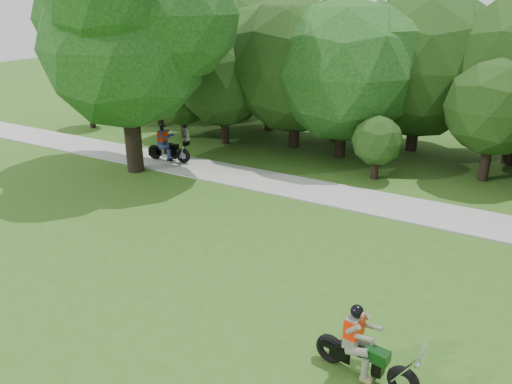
% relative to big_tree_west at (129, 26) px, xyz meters
% --- Properties ---
extents(ground, '(100.00, 100.00, 0.00)m').
position_rel_big_tree_west_xyz_m(ground, '(10.54, -6.85, -5.76)').
color(ground, '#315D1A').
rests_on(ground, ground).
extents(walkway, '(60.00, 2.20, 0.06)m').
position_rel_big_tree_west_xyz_m(walkway, '(10.54, 1.15, -5.73)').
color(walkway, '#959591').
rests_on(walkway, ground).
extents(tree_line, '(39.78, 11.85, 7.64)m').
position_rel_big_tree_west_xyz_m(tree_line, '(10.45, 7.99, -2.02)').
color(tree_line, black).
rests_on(tree_line, ground).
extents(big_tree_west, '(8.64, 6.56, 9.96)m').
position_rel_big_tree_west_xyz_m(big_tree_west, '(0.00, 0.00, 0.00)').
color(big_tree_west, black).
rests_on(big_tree_west, ground).
extents(chopper_motorcycle, '(2.11, 0.65, 1.51)m').
position_rel_big_tree_west_xyz_m(chopper_motorcycle, '(12.14, -7.37, -5.20)').
color(chopper_motorcycle, black).
rests_on(chopper_motorcycle, ground).
extents(touring_motorcycle, '(2.13, 0.77, 1.62)m').
position_rel_big_tree_west_xyz_m(touring_motorcycle, '(0.38, 1.23, -5.11)').
color(touring_motorcycle, black).
rests_on(touring_motorcycle, walkway).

